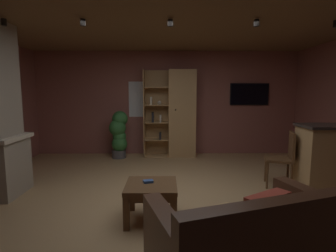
# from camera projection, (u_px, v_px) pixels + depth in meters

# --- Properties ---
(floor) EXTENTS (6.48, 6.07, 0.02)m
(floor) POSITION_uv_depth(u_px,v_px,m) (168.00, 204.00, 3.73)
(floor) COLOR tan
(floor) RESTS_ON ground
(wall_back) EXTENTS (6.60, 0.06, 2.56)m
(wall_back) POSITION_uv_depth(u_px,v_px,m) (167.00, 103.00, 6.61)
(wall_back) COLOR #8E544C
(wall_back) RESTS_ON ground
(ceiling) EXTENTS (6.48, 6.07, 0.02)m
(ceiling) POSITION_uv_depth(u_px,v_px,m) (168.00, 14.00, 3.40)
(ceiling) COLOR brown
(window_pane_back) EXTENTS (0.68, 0.01, 0.87)m
(window_pane_back) POSITION_uv_depth(u_px,v_px,m) (142.00, 99.00, 6.56)
(window_pane_back) COLOR white
(bookshelf_cabinet) EXTENTS (1.25, 0.41, 2.09)m
(bookshelf_cabinet) POSITION_uv_depth(u_px,v_px,m) (178.00, 114.00, 6.37)
(bookshelf_cabinet) COLOR tan
(bookshelf_cabinet) RESTS_ON ground
(leather_couch) EXTENTS (1.75, 1.32, 0.84)m
(leather_couch) POSITION_uv_depth(u_px,v_px,m) (250.00, 247.00, 2.15)
(leather_couch) COLOR #4C2D1E
(leather_couch) RESTS_ON ground
(coffee_table) EXTENTS (0.62, 0.59, 0.45)m
(coffee_table) POSITION_uv_depth(u_px,v_px,m) (151.00, 191.00, 3.21)
(coffee_table) COLOR brown
(coffee_table) RESTS_ON ground
(table_book_0) EXTENTS (0.14, 0.11, 0.03)m
(table_book_0) POSITION_uv_depth(u_px,v_px,m) (148.00, 181.00, 3.25)
(table_book_0) COLOR #2D4C8C
(table_book_0) RESTS_ON coffee_table
(dining_chair) EXTENTS (0.52, 0.52, 0.92)m
(dining_chair) POSITION_uv_depth(u_px,v_px,m) (284.00, 155.00, 4.32)
(dining_chair) COLOR brown
(dining_chair) RESTS_ON ground
(potted_floor_plant) EXTENTS (0.43, 0.44, 1.12)m
(potted_floor_plant) POSITION_uv_depth(u_px,v_px,m) (119.00, 133.00, 6.21)
(potted_floor_plant) COLOR #4C4C51
(potted_floor_plant) RESTS_ON ground
(wall_mounted_tv) EXTENTS (0.95, 0.06, 0.54)m
(wall_mounted_tv) POSITION_uv_depth(u_px,v_px,m) (249.00, 94.00, 6.54)
(wall_mounted_tv) COLOR black
(track_light_spot_0) EXTENTS (0.07, 0.07, 0.09)m
(track_light_spot_0) POSITION_uv_depth(u_px,v_px,m) (4.00, 22.00, 3.51)
(track_light_spot_0) COLOR black
(track_light_spot_1) EXTENTS (0.07, 0.07, 0.09)m
(track_light_spot_1) POSITION_uv_depth(u_px,v_px,m) (83.00, 22.00, 3.52)
(track_light_spot_1) COLOR black
(track_light_spot_2) EXTENTS (0.07, 0.07, 0.09)m
(track_light_spot_2) POSITION_uv_depth(u_px,v_px,m) (170.00, 23.00, 3.54)
(track_light_spot_2) COLOR black
(track_light_spot_3) EXTENTS (0.07, 0.07, 0.09)m
(track_light_spot_3) POSITION_uv_depth(u_px,v_px,m) (257.00, 23.00, 3.55)
(track_light_spot_3) COLOR black
(track_light_spot_4) EXTENTS (0.07, 0.07, 0.09)m
(track_light_spot_4) POSITION_uv_depth(u_px,v_px,m) (336.00, 24.00, 3.59)
(track_light_spot_4) COLOR black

